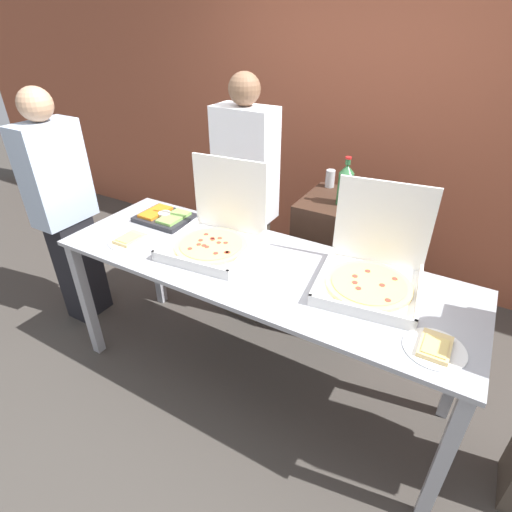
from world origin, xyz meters
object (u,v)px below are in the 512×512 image
object	(u,v)px
person_guest_cap	(246,205)
pizza_box_far_left	(372,269)
veggie_tray	(165,217)
soda_bottle	(345,184)
person_guest_plaid	(64,210)
paper_plate_front_right	(130,239)
soda_can_silver	(330,178)
paper_plate_front_center	(435,347)
pizza_box_near_left	(216,233)

from	to	relation	value
person_guest_cap	pizza_box_far_left	bearing A→B (deg)	156.19
veggie_tray	person_guest_cap	world-z (taller)	person_guest_cap
soda_bottle	person_guest_plaid	bearing A→B (deg)	-154.36
veggie_tray	pizza_box_far_left	bearing A→B (deg)	-1.23
paper_plate_front_right	soda_bottle	size ratio (longest dim) A/B	0.83
pizza_box_far_left	paper_plate_front_right	bearing A→B (deg)	-175.47
veggie_tray	soda_can_silver	xyz separation A→B (m)	(0.81, 0.85, 0.14)
paper_plate_front_right	person_guest_cap	size ratio (longest dim) A/B	0.14
paper_plate_front_right	soda_bottle	world-z (taller)	soda_bottle
paper_plate_front_center	veggie_tray	xyz separation A→B (m)	(-1.74, 0.36, 0.01)
pizza_box_far_left	veggie_tray	world-z (taller)	pizza_box_far_left
paper_plate_front_right	soda_can_silver	xyz separation A→B (m)	(0.80, 1.18, 0.16)
veggie_tray	paper_plate_front_right	bearing A→B (deg)	-88.28
paper_plate_front_right	person_guest_cap	xyz separation A→B (m)	(0.36, 0.74, 0.02)
pizza_box_far_left	soda_can_silver	world-z (taller)	pizza_box_far_left
paper_plate_front_right	person_guest_plaid	bearing A→B (deg)	172.05
paper_plate_front_center	person_guest_cap	xyz separation A→B (m)	(-1.37, 0.78, 0.02)
person_guest_plaid	pizza_box_near_left	bearing A→B (deg)	95.42
pizza_box_far_left	pizza_box_near_left	size ratio (longest dim) A/B	1.03
pizza_box_near_left	veggie_tray	distance (m)	0.50
pizza_box_far_left	soda_can_silver	distance (m)	1.05
pizza_box_far_left	person_guest_plaid	world-z (taller)	person_guest_plaid
soda_can_silver	veggie_tray	bearing A→B (deg)	-133.54
pizza_box_near_left	soda_bottle	size ratio (longest dim) A/B	1.72
paper_plate_front_center	person_guest_cap	bearing A→B (deg)	150.49
paper_plate_front_center	soda_can_silver	distance (m)	1.54
pizza_box_near_left	soda_can_silver	size ratio (longest dim) A/B	4.33
pizza_box_near_left	soda_bottle	xyz separation A→B (m)	(0.51, 0.72, 0.16)
paper_plate_front_right	paper_plate_front_center	bearing A→B (deg)	-1.23
pizza_box_near_left	paper_plate_front_center	distance (m)	1.29
pizza_box_far_left	paper_plate_front_center	bearing A→B (deg)	-49.91
pizza_box_far_left	person_guest_cap	xyz separation A→B (m)	(-1.01, 0.44, -0.05)
pizza_box_far_left	person_guest_cap	world-z (taller)	person_guest_cap
soda_bottle	person_guest_cap	distance (m)	0.69
person_guest_cap	person_guest_plaid	size ratio (longest dim) A/B	1.05
paper_plate_front_right	person_guest_cap	distance (m)	0.82
soda_can_silver	person_guest_cap	size ratio (longest dim) A/B	0.07
soda_can_silver	person_guest_plaid	xyz separation A→B (m)	(-1.54, -1.07, -0.18)
paper_plate_front_center	paper_plate_front_right	world-z (taller)	same
pizza_box_far_left	veggie_tray	size ratio (longest dim) A/B	1.59
person_guest_cap	veggie_tray	bearing A→B (deg)	47.87
soda_can_silver	person_guest_cap	world-z (taller)	person_guest_cap
pizza_box_far_left	person_guest_cap	size ratio (longest dim) A/B	0.31
paper_plate_front_right	veggie_tray	world-z (taller)	veggie_tray
veggie_tray	soda_bottle	size ratio (longest dim) A/B	1.11
soda_bottle	soda_can_silver	world-z (taller)	soda_bottle
pizza_box_near_left	veggie_tray	xyz separation A→B (m)	(-0.49, 0.10, -0.06)
paper_plate_front_center	person_guest_cap	distance (m)	1.57
person_guest_plaid	soda_can_silver	bearing A→B (deg)	124.79
soda_bottle	person_guest_cap	bearing A→B (deg)	-162.47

